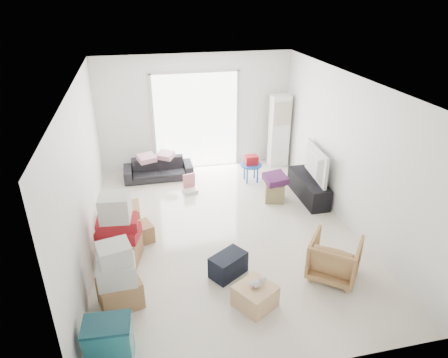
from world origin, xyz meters
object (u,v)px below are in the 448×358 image
ottoman (274,192)px  wood_crate (255,296)px  sofa (158,166)px  kids_table (251,163)px  ac_tower (279,131)px  storage_bins (109,343)px  television (310,175)px  armchair (335,256)px  tv_console (308,188)px

ottoman → wood_crate: (-1.26, -2.83, -0.03)m
sofa → kids_table: size_ratio=2.52×
ac_tower → ottoman: 1.97m
sofa → storage_bins: bearing=-100.2°
television → kids_table: kids_table is taller
ac_tower → wood_crate: size_ratio=3.60×
storage_bins → armchair: bearing=15.2°
ottoman → armchair: bearing=-87.9°
kids_table → wood_crate: kids_table is taller
sofa → wood_crate: bearing=-76.9°
tv_console → television: bearing=0.0°
tv_console → sofa: sofa is taller
tv_console → armchair: 2.51m
tv_console → storage_bins: (-3.90, -3.31, 0.09)m
ottoman → tv_console: bearing=-3.9°
tv_console → wood_crate: 3.41m
tv_console → television: size_ratio=1.18×
television → storage_bins: (-3.90, -3.31, -0.21)m
television → wood_crate: television is taller
television → storage_bins: storage_bins is taller
ac_tower → television: ac_tower is taller
ac_tower → ottoman: bearing=-111.3°
armchair → kids_table: 3.46m
tv_console → kids_table: size_ratio=2.19×
armchair → tv_console: bearing=-66.1°
ac_tower → television: bearing=-88.4°
armchair → television: bearing=-66.1°
tv_console → television: 0.30m
ac_tower → tv_console: size_ratio=1.29×
tv_console → wood_crate: tv_console is taller
television → sofa: sofa is taller
sofa → wood_crate: (1.00, -4.40, -0.14)m
television → tv_console: bearing=0.0°
tv_console → kids_table: bearing=132.7°
ottoman → wood_crate: 3.10m
kids_table → wood_crate: 3.95m
tv_console → sofa: 3.40m
ac_tower → tv_console: (0.05, -1.78, -0.65)m
ac_tower → sofa: (-2.93, -0.15, -0.57)m
sofa → ottoman: bearing=-34.6°
television → kids_table: 1.40m
tv_console → television: (0.00, 0.00, 0.30)m
tv_console → wood_crate: bearing=-125.5°
ac_tower → tv_console: bearing=-88.4°
television → ac_tower: bearing=6.4°
tv_console → ottoman: bearing=176.1°
television → sofa: size_ratio=0.74×
television → kids_table: size_ratio=1.86×
tv_console → ac_tower: bearing=91.6°
kids_table → wood_crate: size_ratio=1.27×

